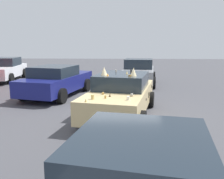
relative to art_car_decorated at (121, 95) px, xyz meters
name	(u,v)px	position (x,y,z in m)	size (l,w,h in m)	color
ground_plane	(121,115)	(-0.03, 0.01, -0.71)	(60.00, 60.00, 0.00)	#47474C
art_car_decorated	(121,95)	(0.00, 0.00, 0.00)	(4.70, 2.64, 1.69)	#D8BC7F
parked_sedan_behind_right	(4,69)	(7.59, 7.73, 0.02)	(4.53, 2.31, 1.49)	white
parked_sedan_row_back_far	(57,81)	(3.02, 3.03, 0.00)	(4.70, 2.81, 1.42)	navy
parked_sedan_near_left	(138,72)	(6.35, -0.97, 0.03)	(4.10, 2.35, 1.51)	gray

